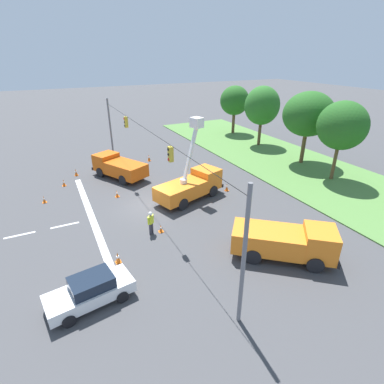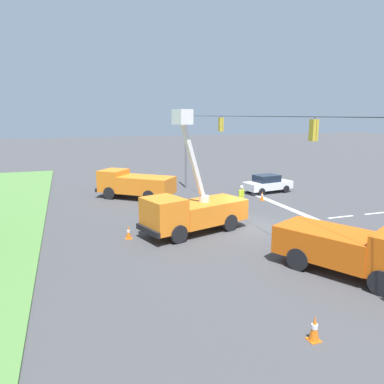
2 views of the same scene
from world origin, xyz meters
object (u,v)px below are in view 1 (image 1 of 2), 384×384
(traffic_cone_foreground_right, at_px, (64,183))
(traffic_cone_near_bucket, at_px, (227,187))
(traffic_cone_lane_edge_b, at_px, (44,199))
(tree_far_west, at_px, (235,101))
(tree_centre, at_px, (309,114))
(tree_west, at_px, (262,106))
(sedan_white, at_px, (91,290))
(traffic_cone_foreground_left, at_px, (76,172))
(utility_truck_support_near, at_px, (285,241))
(traffic_cone_lane_edge_a, at_px, (117,194))
(utility_truck_bucket_lift, at_px, (191,184))
(tree_east, at_px, (342,126))
(road_worker, at_px, (151,222))
(traffic_cone_mid_right, at_px, (149,158))
(traffic_cone_far_left, at_px, (118,258))
(traffic_cone_mid_left, at_px, (161,228))
(utility_truck_support_far, at_px, (119,167))

(traffic_cone_foreground_right, height_order, traffic_cone_near_bucket, traffic_cone_near_bucket)
(traffic_cone_foreground_right, relative_size, traffic_cone_lane_edge_b, 1.10)
(tree_far_west, distance_m, tree_centre, 15.37)
(tree_west, relative_size, tree_centre, 0.98)
(sedan_white, xyz_separation_m, traffic_cone_foreground_left, (-18.83, 1.50, -0.41))
(traffic_cone_foreground_left, bearing_deg, utility_truck_support_near, 26.14)
(traffic_cone_foreground_right, height_order, traffic_cone_lane_edge_a, traffic_cone_foreground_right)
(tree_centre, xyz_separation_m, sedan_white, (11.35, -25.49, -4.82))
(utility_truck_bucket_lift, bearing_deg, tree_east, 80.33)
(tree_far_west, height_order, road_worker, tree_far_west)
(utility_truck_support_near, distance_m, sedan_white, 11.53)
(tree_far_west, relative_size, tree_west, 0.92)
(tree_far_west, distance_m, traffic_cone_foreground_left, 26.29)
(tree_far_west, xyz_separation_m, utility_truck_support_near, (28.12, -14.70, -3.85))
(tree_far_west, bearing_deg, traffic_cone_near_bucket, -34.78)
(utility_truck_bucket_lift, bearing_deg, utility_truck_support_near, 8.33)
(traffic_cone_foreground_right, bearing_deg, tree_far_west, 111.32)
(tree_centre, height_order, tree_east, tree_centre)
(traffic_cone_lane_edge_b, bearing_deg, traffic_cone_mid_right, 118.99)
(traffic_cone_lane_edge_b, relative_size, traffic_cone_far_left, 0.85)
(tree_west, distance_m, traffic_cone_near_bucket, 16.97)
(sedan_white, xyz_separation_m, traffic_cone_lane_edge_a, (-11.85, 4.12, -0.48))
(utility_truck_bucket_lift, xyz_separation_m, utility_truck_support_near, (10.13, 1.48, -0.16))
(traffic_cone_mid_right, bearing_deg, tree_east, 46.91)
(sedan_white, bearing_deg, traffic_cone_near_bucket, 122.42)
(traffic_cone_mid_left, distance_m, traffic_cone_far_left, 4.16)
(tree_centre, height_order, traffic_cone_mid_left, tree_centre)
(tree_east, distance_m, traffic_cone_mid_left, 19.70)
(utility_truck_support_far, height_order, traffic_cone_mid_right, utility_truck_support_far)
(sedan_white, bearing_deg, utility_truck_bucket_lift, 131.19)
(tree_west, xyz_separation_m, tree_east, (13.28, -1.13, 0.12))
(tree_west, bearing_deg, tree_east, -4.87)
(traffic_cone_mid_left, relative_size, traffic_cone_lane_edge_a, 0.93)
(traffic_cone_foreground_left, bearing_deg, traffic_cone_mid_left, 16.10)
(road_worker, height_order, traffic_cone_near_bucket, road_worker)
(tree_east, bearing_deg, utility_truck_support_far, -117.97)
(tree_east, xyz_separation_m, sedan_white, (6.23, -24.52, -4.69))
(tree_west, distance_m, tree_centre, 8.16)
(traffic_cone_near_bucket, bearing_deg, utility_truck_support_near, -12.14)
(utility_truck_support_far, bearing_deg, traffic_cone_far_left, -14.21)
(traffic_cone_mid_right, xyz_separation_m, traffic_cone_lane_edge_a, (8.08, -5.74, -0.10))
(utility_truck_support_far, height_order, traffic_cone_mid_left, utility_truck_support_far)
(traffic_cone_foreground_right, bearing_deg, traffic_cone_lane_edge_a, 40.73)
(road_worker, bearing_deg, traffic_cone_lane_edge_b, -142.74)
(utility_truck_support_far, xyz_separation_m, traffic_cone_mid_left, (11.63, 0.12, -0.88))
(traffic_cone_foreground_left, xyz_separation_m, traffic_cone_mid_left, (14.11, 4.07, -0.09))
(traffic_cone_mid_left, bearing_deg, utility_truck_support_far, -179.40)
(traffic_cone_foreground_left, relative_size, traffic_cone_far_left, 1.03)
(tree_east, bearing_deg, traffic_cone_lane_edge_b, -105.46)
(tree_west, distance_m, utility_truck_bucket_lift, 19.46)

